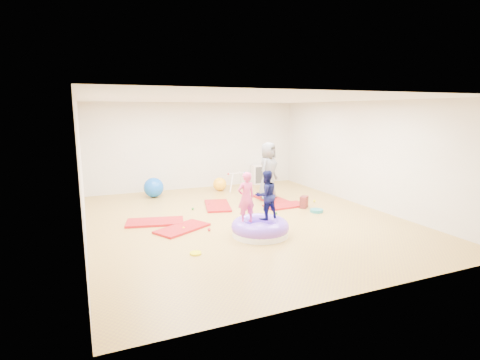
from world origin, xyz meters
name	(u,v)px	position (x,y,z in m)	size (l,w,h in m)	color
room	(245,161)	(0.00, 0.00, 1.40)	(7.01, 8.01, 2.81)	#A5773D
gym_mat_front_left	(182,228)	(-1.57, -0.18, 0.02)	(1.19, 0.60, 0.05)	red
gym_mat_mid_left	(155,222)	(-2.03, 0.52, 0.03)	(1.28, 0.64, 0.05)	red
gym_mat_center_back	(218,206)	(-0.20, 1.37, 0.03)	(1.26, 0.63, 0.05)	red
gym_mat_right	(285,206)	(1.49, 0.68, 0.02)	(1.12, 0.56, 0.05)	red
gym_mat_rear_right	(270,199)	(1.49, 1.54, 0.02)	(1.18, 0.59, 0.05)	red
inflatable_cushion	(260,228)	(-0.17, -1.18, 0.15)	(1.20, 1.20, 0.38)	white
child_pink	(246,195)	(-0.47, -1.13, 0.87)	(0.38, 0.25, 1.05)	#EF4381
child_navy	(266,193)	(0.01, -1.07, 0.87)	(0.50, 0.39, 1.04)	#0D103E
adult_caregiver	(268,171)	(1.40, 1.55, 0.86)	(0.79, 0.51, 1.62)	slate
infant	(268,197)	(1.30, 1.31, 0.15)	(0.34, 0.35, 0.20)	#96BFE1
ball_pit_balls	(234,213)	(-0.09, 0.49, 0.03)	(4.11, 2.09, 0.07)	#2A7E27
exercise_ball_blue	(154,188)	(-1.58, 3.15, 0.29)	(0.59, 0.59, 0.59)	blue
exercise_ball_orange	(220,184)	(0.54, 3.25, 0.22)	(0.43, 0.43, 0.43)	#FFAE1B
infant_play_gym	(236,179)	(1.05, 3.09, 0.38)	(0.75, 0.71, 0.58)	silver
cube_shelf	(261,174)	(2.28, 3.79, 0.34)	(0.67, 0.33, 0.67)	silver
balance_disc	(317,211)	(1.94, -0.13, 0.04)	(0.33, 0.33, 0.07)	teal
backpack	(304,202)	(1.87, 0.36, 0.16)	(0.27, 0.17, 0.31)	#A21F1B
yellow_toy	(196,253)	(-1.70, -1.66, 0.02)	(0.22, 0.22, 0.03)	#F3EB08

